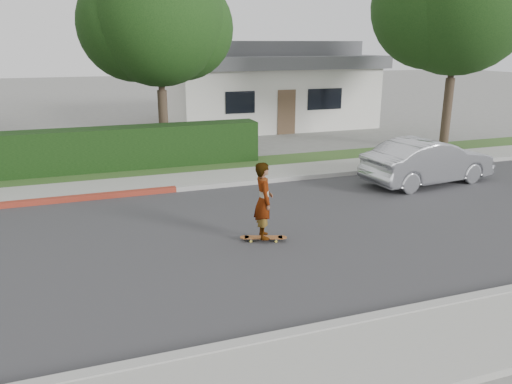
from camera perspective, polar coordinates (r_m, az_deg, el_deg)
ground at (r=10.93m, az=-10.37°, el=-6.28°), size 120.00×120.00×0.00m
road at (r=10.92m, az=-10.37°, el=-6.25°), size 60.00×8.00×0.01m
curb_near at (r=7.33m, az=-4.93°, el=-17.74°), size 60.00×0.20×0.15m
curb_far at (r=14.74m, az=-12.97°, el=-0.05°), size 60.00×0.20×0.15m
sidewalk_far at (r=15.61m, az=-13.36°, el=0.80°), size 60.00×1.60×0.12m
planting_strip at (r=17.15m, az=-13.96°, el=2.14°), size 60.00×1.60×0.10m
hedge at (r=17.60m, az=-24.09°, el=3.88°), size 15.00×1.00×1.50m
tree_center at (r=19.40m, az=-11.24°, el=18.43°), size 5.66×4.84×7.44m
tree_right at (r=21.75m, az=21.78°, el=19.30°), size 6.32×5.60×8.56m
house at (r=27.71m, az=0.66°, el=12.31°), size 10.60×8.60×4.30m
skateboard at (r=11.04m, az=0.86°, el=-5.23°), size 1.04×0.54×0.10m
skateboarder at (r=10.75m, az=0.88°, el=-0.98°), size 0.50×0.68×1.69m
car_silver at (r=16.31m, az=19.07°, el=3.33°), size 4.41×1.99×1.40m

